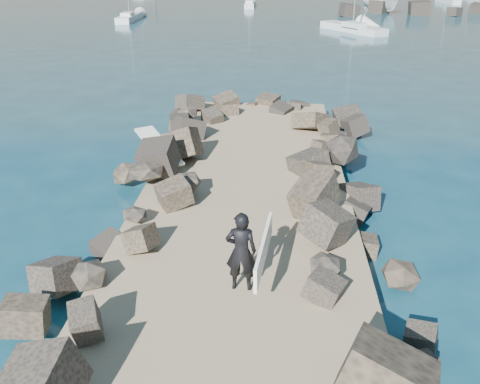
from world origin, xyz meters
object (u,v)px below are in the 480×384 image
(surfer_with_board, at_px, (244,251))
(sailboat_d, at_px, (448,1))
(surfboard_resting, at_px, (159,150))
(boat_imported, at_px, (380,3))

(surfer_with_board, height_order, sailboat_d, sailboat_d)
(surfboard_resting, xyz_separation_m, boat_imported, (16.24, 54.24, 0.07))
(surfboard_resting, xyz_separation_m, surfer_with_board, (3.25, -7.03, 0.43))
(surfboard_resting, bearing_deg, sailboat_d, 32.32)
(surfboard_resting, relative_size, boat_imported, 0.45)
(boat_imported, height_order, sailboat_d, sailboat_d)
(sailboat_d, bearing_deg, surfer_with_board, -108.51)
(boat_imported, distance_m, surfer_with_board, 62.63)
(boat_imported, bearing_deg, sailboat_d, 8.43)
(surfer_with_board, distance_m, sailboat_d, 79.33)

